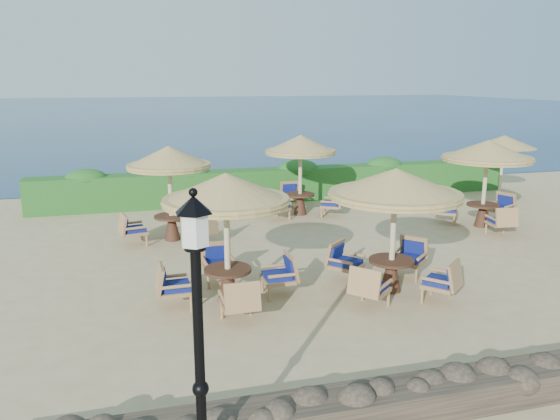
% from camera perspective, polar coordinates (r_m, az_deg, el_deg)
% --- Properties ---
extents(ground, '(120.00, 120.00, 0.00)m').
position_cam_1_polar(ground, '(13.90, 8.48, -5.15)').
color(ground, tan).
rests_on(ground, ground).
extents(sea, '(160.00, 160.00, 0.00)m').
position_cam_1_polar(sea, '(82.34, -11.36, 10.20)').
color(sea, '#0B244A').
rests_on(sea, ground).
extents(hedge, '(18.00, 0.90, 1.20)m').
position_cam_1_polar(hedge, '(20.34, 0.54, 2.72)').
color(hedge, '#1A511A').
rests_on(hedge, ground).
extents(stone_wall, '(15.00, 0.65, 0.44)m').
position_cam_1_polar(stone_wall, '(8.95, 24.95, -15.79)').
color(stone_wall, '#4F4031').
rests_on(stone_wall, ground).
extents(lamp_post, '(0.44, 0.44, 3.31)m').
position_cam_1_polar(lamp_post, '(6.01, -8.42, -15.11)').
color(lamp_post, black).
rests_on(lamp_post, ground).
extents(extra_parasol, '(2.30, 2.30, 2.41)m').
position_cam_1_polar(extra_parasol, '(21.79, 22.38, 6.61)').
color(extra_parasol, beige).
rests_on(extra_parasol, ground).
extents(cafe_set_0, '(2.82, 2.82, 2.65)m').
position_cam_1_polar(cafe_set_0, '(10.77, -5.61, -0.90)').
color(cafe_set_0, beige).
rests_on(cafe_set_0, ground).
extents(cafe_set_1, '(2.77, 2.77, 2.65)m').
position_cam_1_polar(cafe_set_1, '(11.49, 11.85, 0.16)').
color(cafe_set_1, beige).
rests_on(cafe_set_1, ground).
extents(cafe_set_3, '(2.64, 2.71, 2.65)m').
position_cam_1_polar(cafe_set_3, '(15.30, -11.46, 3.31)').
color(cafe_set_3, beige).
rests_on(cafe_set_3, ground).
extents(cafe_set_4, '(2.77, 2.57, 2.65)m').
position_cam_1_polar(cafe_set_4, '(17.94, 2.14, 5.08)').
color(cafe_set_4, beige).
rests_on(cafe_set_4, ground).
extents(cafe_set_5, '(2.76, 2.77, 2.65)m').
position_cam_1_polar(cafe_set_5, '(17.53, 20.76, 4.34)').
color(cafe_set_5, beige).
rests_on(cafe_set_5, ground).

